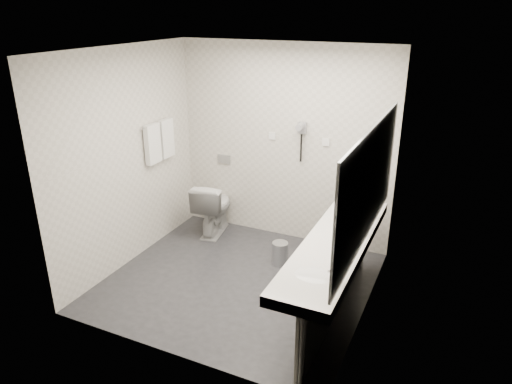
% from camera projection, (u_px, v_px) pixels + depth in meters
% --- Properties ---
extents(floor, '(2.80, 2.80, 0.00)m').
position_uv_depth(floor, '(238.00, 281.00, 5.28)').
color(floor, '#242429').
rests_on(floor, ground).
extents(ceiling, '(2.80, 2.80, 0.00)m').
position_uv_depth(ceiling, '(235.00, 50.00, 4.36)').
color(ceiling, silver).
rests_on(ceiling, wall_back).
extents(wall_back, '(2.80, 0.00, 2.80)m').
position_uv_depth(wall_back, '(284.00, 145.00, 5.91)').
color(wall_back, beige).
rests_on(wall_back, floor).
extents(wall_front, '(2.80, 0.00, 2.80)m').
position_uv_depth(wall_front, '(162.00, 227.00, 3.72)').
color(wall_front, beige).
rests_on(wall_front, floor).
extents(wall_left, '(0.00, 2.60, 2.60)m').
position_uv_depth(wall_left, '(127.00, 159.00, 5.36)').
color(wall_left, beige).
rests_on(wall_left, floor).
extents(wall_right, '(0.00, 2.60, 2.60)m').
position_uv_depth(wall_right, '(374.00, 198.00, 4.27)').
color(wall_right, beige).
rests_on(wall_right, floor).
extents(vanity_counter, '(0.55, 2.20, 0.10)m').
position_uv_depth(vanity_counter, '(335.00, 246.00, 4.38)').
color(vanity_counter, silver).
rests_on(vanity_counter, floor).
extents(vanity_panel, '(0.03, 2.15, 0.75)m').
position_uv_depth(vanity_panel, '(335.00, 285.00, 4.53)').
color(vanity_panel, gray).
rests_on(vanity_panel, floor).
extents(vanity_post_near, '(0.06, 0.06, 0.75)m').
position_uv_depth(vanity_post_near, '(301.00, 354.00, 3.64)').
color(vanity_post_near, silver).
rests_on(vanity_post_near, floor).
extents(vanity_post_far, '(0.06, 0.06, 0.75)m').
position_uv_depth(vanity_post_far, '(363.00, 240.00, 5.39)').
color(vanity_post_far, silver).
rests_on(vanity_post_far, floor).
extents(mirror, '(0.02, 2.20, 1.05)m').
position_uv_depth(mirror, '(369.00, 185.00, 4.04)').
color(mirror, '#B2BCC6').
rests_on(mirror, wall_right).
extents(basin_near, '(0.40, 0.31, 0.05)m').
position_uv_depth(basin_near, '(313.00, 277.00, 3.82)').
color(basin_near, silver).
rests_on(basin_near, vanity_counter).
extents(basin_far, '(0.40, 0.31, 0.05)m').
position_uv_depth(basin_far, '(353.00, 216.00, 4.91)').
color(basin_far, silver).
rests_on(basin_far, vanity_counter).
extents(faucet_near, '(0.04, 0.04, 0.15)m').
position_uv_depth(faucet_near, '(337.00, 272.00, 3.71)').
color(faucet_near, silver).
rests_on(faucet_near, vanity_counter).
extents(faucet_far, '(0.04, 0.04, 0.15)m').
position_uv_depth(faucet_far, '(372.00, 211.00, 4.80)').
color(faucet_far, silver).
rests_on(faucet_far, vanity_counter).
extents(soap_bottle_a, '(0.07, 0.07, 0.12)m').
position_uv_depth(soap_bottle_a, '(348.00, 234.00, 4.37)').
color(soap_bottle_a, silver).
rests_on(soap_bottle_a, vanity_counter).
extents(soap_bottle_b, '(0.09, 0.09, 0.08)m').
position_uv_depth(soap_bottle_b, '(349.00, 232.00, 4.43)').
color(soap_bottle_b, silver).
rests_on(soap_bottle_b, vanity_counter).
extents(soap_bottle_c, '(0.05, 0.05, 0.11)m').
position_uv_depth(soap_bottle_c, '(336.00, 235.00, 4.36)').
color(soap_bottle_c, silver).
rests_on(soap_bottle_c, vanity_counter).
extents(glass_left, '(0.08, 0.08, 0.11)m').
position_uv_depth(glass_left, '(364.00, 229.00, 4.47)').
color(glass_left, silver).
rests_on(glass_left, vanity_counter).
extents(glass_right, '(0.07, 0.07, 0.11)m').
position_uv_depth(glass_right, '(366.00, 223.00, 4.59)').
color(glass_right, silver).
rests_on(glass_right, vanity_counter).
extents(toilet, '(0.53, 0.78, 0.73)m').
position_uv_depth(toilet, '(213.00, 207.00, 6.30)').
color(toilet, silver).
rests_on(toilet, floor).
extents(flush_plate, '(0.18, 0.02, 0.12)m').
position_uv_depth(flush_plate, '(224.00, 159.00, 6.34)').
color(flush_plate, '#B2B5BA').
rests_on(flush_plate, wall_back).
extents(pedal_bin, '(0.21, 0.21, 0.26)m').
position_uv_depth(pedal_bin, '(280.00, 254.00, 5.60)').
color(pedal_bin, '#B2B5BA').
rests_on(pedal_bin, floor).
extents(bin_lid, '(0.19, 0.19, 0.02)m').
position_uv_depth(bin_lid, '(280.00, 243.00, 5.54)').
color(bin_lid, '#B2B5BA').
rests_on(bin_lid, pedal_bin).
extents(towel_rail, '(0.02, 0.62, 0.02)m').
position_uv_depth(towel_rail, '(158.00, 123.00, 5.70)').
color(towel_rail, silver).
rests_on(towel_rail, wall_left).
extents(towel_near, '(0.07, 0.24, 0.48)m').
position_uv_depth(towel_near, '(153.00, 144.00, 5.66)').
color(towel_near, silver).
rests_on(towel_near, towel_rail).
extents(towel_far, '(0.07, 0.24, 0.48)m').
position_uv_depth(towel_far, '(166.00, 138.00, 5.89)').
color(towel_far, silver).
rests_on(towel_far, towel_rail).
extents(dryer_cradle, '(0.10, 0.04, 0.14)m').
position_uv_depth(dryer_cradle, '(302.00, 128.00, 5.70)').
color(dryer_cradle, gray).
rests_on(dryer_cradle, wall_back).
extents(dryer_barrel, '(0.08, 0.14, 0.08)m').
position_uv_depth(dryer_barrel, '(300.00, 127.00, 5.63)').
color(dryer_barrel, gray).
rests_on(dryer_barrel, dryer_cradle).
extents(dryer_cord, '(0.02, 0.02, 0.35)m').
position_uv_depth(dryer_cord, '(301.00, 148.00, 5.78)').
color(dryer_cord, black).
rests_on(dryer_cord, dryer_cradle).
extents(switch_plate_a, '(0.09, 0.02, 0.09)m').
position_uv_depth(switch_plate_a, '(272.00, 136.00, 5.93)').
color(switch_plate_a, silver).
rests_on(switch_plate_a, wall_back).
extents(switch_plate_b, '(0.09, 0.02, 0.09)m').
position_uv_depth(switch_plate_b, '(326.00, 142.00, 5.65)').
color(switch_plate_b, silver).
rests_on(switch_plate_b, wall_back).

